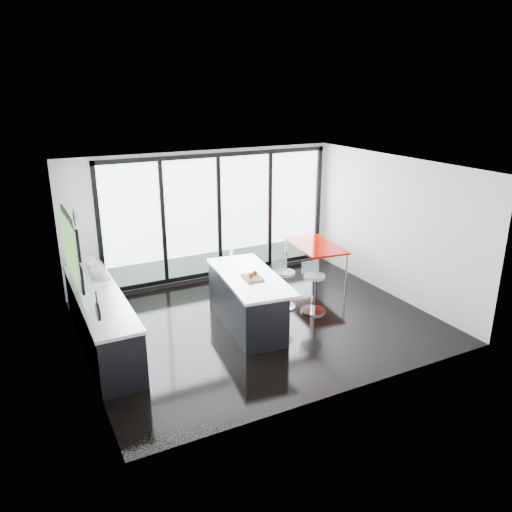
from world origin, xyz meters
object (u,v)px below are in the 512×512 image
island (246,299)px  bar_stool_near (314,293)px  bar_stool_far (284,289)px  red_table (315,262)px

island → bar_stool_near: island is taller
bar_stool_near → bar_stool_far: 0.58m
bar_stool_far → red_table: bearing=25.9°
island → bar_stool_far: 1.01m
island → red_table: 2.59m
island → red_table: bearing=28.4°
red_table → bar_stool_near: bearing=-124.3°
island → red_table: (2.28, 1.23, -0.06)m
bar_stool_near → red_table: (0.93, 1.36, 0.03)m
island → red_table: size_ratio=1.55×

